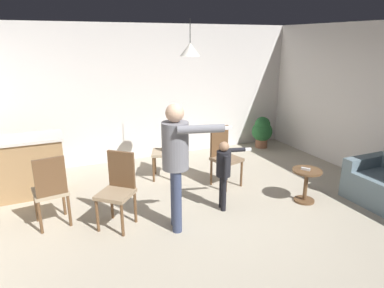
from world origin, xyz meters
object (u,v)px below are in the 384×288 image
Objects in this scene: potted_plant_corner at (262,131)px; dining_chair_by_counter at (224,154)px; dining_chair_near_wall at (51,189)px; kitchen_counter at (23,167)px; side_table_by_couch at (306,182)px; person_child at (224,168)px; dining_chair_spare at (168,149)px; dining_chair_centre_back at (118,187)px; spare_remote_on_table at (306,169)px; person_adult at (177,154)px.

dining_chair_by_counter is at bearing -140.87° from potted_plant_corner.
dining_chair_by_counter is at bearing -1.11° from dining_chair_near_wall.
side_table_by_couch is at bearing -26.90° from kitchen_counter.
person_child is 1.04× the size of dining_chair_by_counter.
dining_chair_spare is 2.72m from potted_plant_corner.
person_child is at bearing 166.77° from side_table_by_couch.
dining_chair_spare is (-0.33, 1.44, -0.10)m from person_child.
dining_chair_centre_back is 7.69× the size of spare_remote_on_table.
dining_chair_near_wall is at bearing 167.60° from spare_remote_on_table.
spare_remote_on_table is (2.72, -0.48, -0.01)m from dining_chair_centre_back.
kitchen_counter is 3.17m from person_child.
side_table_by_couch is 1.34m from person_child.
side_table_by_couch is 0.52× the size of dining_chair_near_wall.
side_table_by_couch is 1.38m from dining_chair_by_counter.
person_adult is 4.00m from potted_plant_corner.
dining_chair_spare is at bearing 132.65° from side_table_by_couch.
person_child is at bearing -32.48° from kitchen_counter.
person_adult is 0.93m from dining_chair_centre_back.
dining_chair_centre_back is at bearing -27.57° from dining_chair_near_wall.
potted_plant_corner is (0.99, 2.57, 0.07)m from side_table_by_couch.
dining_chair_spare is (1.15, 1.25, 0.00)m from dining_chair_centre_back.
person_adult is at bearing 177.90° from side_table_by_couch.
person_adult is (1.86, -1.92, 0.56)m from kitchen_counter.
person_child is 7.98× the size of spare_remote_on_table.
dining_chair_centre_back is (-0.67, 0.40, -0.49)m from person_adult.
person_adult is at bearing -60.83° from person_child.
dining_chair_near_wall is 1.00× the size of dining_chair_spare.
side_table_by_couch is at bearing -5.12° from spare_remote_on_table.
dining_chair_near_wall is at bearing -73.15° from kitchen_counter.
dining_chair_by_counter reaches higher than kitchen_counter.
side_table_by_couch is 0.52× the size of dining_chair_by_counter.
dining_chair_spare is (1.97, 0.95, 0.00)m from dining_chair_near_wall.
dining_chair_by_counter is (1.24, 1.00, -0.49)m from person_adult.
side_table_by_couch is at bearing 112.97° from dining_chair_by_counter.
dining_chair_centre_back is at bearing 2.59° from dining_chair_by_counter.
kitchen_counter is 2.73m from person_adult.
side_table_by_couch is 2.75m from potted_plant_corner.
person_child reaches higher than side_table_by_couch.
dining_chair_centre_back is at bearing -52.02° from kitchen_counter.
person_adult is 1.67× the size of dining_chair_spare.
dining_chair_near_wall reaches higher than kitchen_counter.
potted_plant_corner is at bearing 68.27° from spare_remote_on_table.
spare_remote_on_table is at bearing -148.48° from dining_chair_centre_back.
side_table_by_couch is 0.72× the size of potted_plant_corner.
kitchen_counter is at bearing -31.28° from dining_chair_by_counter.
dining_chair_spare is at bearing -153.13° from person_child.
dining_chair_centre_back is at bearing -83.14° from person_child.
person_adult is at bearing -140.91° from potted_plant_corner.
dining_chair_near_wall and dining_chair_spare have the same top height.
person_adult reaches higher than side_table_by_couch.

